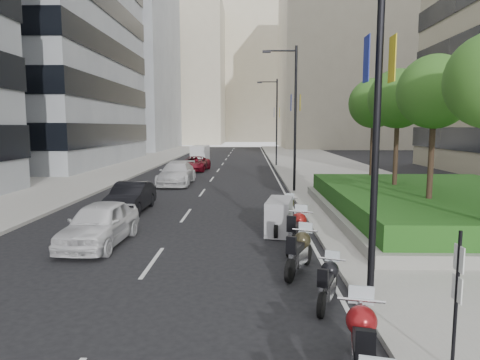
{
  "coord_description": "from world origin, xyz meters",
  "views": [
    {
      "loc": [
        1.46,
        -8.65,
        4.13
      ],
      "look_at": [
        1.09,
        8.42,
        2.0
      ],
      "focal_mm": 32.0,
      "sensor_mm": 36.0,
      "label": 1
    }
  ],
  "objects_px": {
    "motorcycle_4": "(297,231)",
    "motorcycle_1": "(362,345)",
    "motorcycle_2": "(328,283)",
    "car_d": "(195,164)",
    "motorcycle_6": "(289,209)",
    "motorcycle_5": "(279,216)",
    "car_c": "(177,174)",
    "lamp_post_1": "(293,111)",
    "delivery_van": "(200,154)",
    "motorcycle_3": "(300,252)",
    "parking_sign": "(457,294)",
    "lamp_post_0": "(371,84)",
    "car_b": "(131,197)",
    "lamp_post_2": "(275,118)",
    "car_a": "(100,224)"
  },
  "relations": [
    {
      "from": "motorcycle_4",
      "to": "motorcycle_1",
      "type": "bearing_deg",
      "value": -159.4
    },
    {
      "from": "motorcycle_2",
      "to": "car_d",
      "type": "xyz_separation_m",
      "value": [
        -6.95,
        30.4,
        0.16
      ]
    },
    {
      "from": "motorcycle_4",
      "to": "motorcycle_6",
      "type": "relative_size",
      "value": 1.2
    },
    {
      "from": "motorcycle_5",
      "to": "car_c",
      "type": "relative_size",
      "value": 0.42
    },
    {
      "from": "lamp_post_1",
      "to": "delivery_van",
      "type": "relative_size",
      "value": 1.97
    },
    {
      "from": "motorcycle_1",
      "to": "motorcycle_6",
      "type": "relative_size",
      "value": 1.2
    },
    {
      "from": "motorcycle_3",
      "to": "motorcycle_5",
      "type": "relative_size",
      "value": 0.93
    },
    {
      "from": "parking_sign",
      "to": "car_c",
      "type": "xyz_separation_m",
      "value": [
        -8.54,
        23.71,
        -0.66
      ]
    },
    {
      "from": "motorcycle_4",
      "to": "car_d",
      "type": "bearing_deg",
      "value": 33.62
    },
    {
      "from": "lamp_post_0",
      "to": "car_d",
      "type": "xyz_separation_m",
      "value": [
        -7.78,
        30.37,
        -4.38
      ]
    },
    {
      "from": "motorcycle_2",
      "to": "motorcycle_5",
      "type": "relative_size",
      "value": 0.81
    },
    {
      "from": "car_b",
      "to": "motorcycle_5",
      "type": "bearing_deg",
      "value": -30.15
    },
    {
      "from": "motorcycle_3",
      "to": "motorcycle_4",
      "type": "height_order",
      "value": "motorcycle_4"
    },
    {
      "from": "car_d",
      "to": "delivery_van",
      "type": "relative_size",
      "value": 1.07
    },
    {
      "from": "motorcycle_1",
      "to": "motorcycle_6",
      "type": "bearing_deg",
      "value": 12.33
    },
    {
      "from": "lamp_post_0",
      "to": "motorcycle_4",
      "type": "height_order",
      "value": "lamp_post_0"
    },
    {
      "from": "motorcycle_3",
      "to": "delivery_van",
      "type": "relative_size",
      "value": 0.47
    },
    {
      "from": "lamp_post_2",
      "to": "delivery_van",
      "type": "xyz_separation_m",
      "value": [
        -8.61,
        6.65,
        -4.18
      ]
    },
    {
      "from": "parking_sign",
      "to": "delivery_van",
      "type": "xyz_separation_m",
      "value": [
        -9.27,
        44.65,
        -0.57
      ]
    },
    {
      "from": "delivery_van",
      "to": "motorcycle_6",
      "type": "bearing_deg",
      "value": -74.27
    },
    {
      "from": "motorcycle_1",
      "to": "delivery_van",
      "type": "height_order",
      "value": "delivery_van"
    },
    {
      "from": "car_b",
      "to": "car_d",
      "type": "distance_m",
      "value": 19.52
    },
    {
      "from": "motorcycle_5",
      "to": "car_a",
      "type": "height_order",
      "value": "car_a"
    },
    {
      "from": "car_c",
      "to": "car_d",
      "type": "height_order",
      "value": "car_c"
    },
    {
      "from": "lamp_post_0",
      "to": "motorcycle_2",
      "type": "relative_size",
      "value": 4.78
    },
    {
      "from": "motorcycle_6",
      "to": "car_b",
      "type": "distance_m",
      "value": 7.8
    },
    {
      "from": "motorcycle_6",
      "to": "lamp_post_1",
      "type": "bearing_deg",
      "value": 5.81
    },
    {
      "from": "motorcycle_3",
      "to": "lamp_post_1",
      "type": "bearing_deg",
      "value": 18.61
    },
    {
      "from": "parking_sign",
      "to": "motorcycle_3",
      "type": "distance_m",
      "value": 5.56
    },
    {
      "from": "lamp_post_0",
      "to": "car_b",
      "type": "height_order",
      "value": "lamp_post_0"
    },
    {
      "from": "motorcycle_2",
      "to": "car_a",
      "type": "xyz_separation_m",
      "value": [
        -7.09,
        4.96,
        0.23
      ]
    },
    {
      "from": "lamp_post_0",
      "to": "car_d",
      "type": "height_order",
      "value": "lamp_post_0"
    },
    {
      "from": "motorcycle_4",
      "to": "car_b",
      "type": "xyz_separation_m",
      "value": [
        -7.41,
        6.43,
        0.06
      ]
    },
    {
      "from": "motorcycle_5",
      "to": "car_b",
      "type": "xyz_separation_m",
      "value": [
        -6.96,
        4.18,
        0.05
      ]
    },
    {
      "from": "car_a",
      "to": "car_c",
      "type": "bearing_deg",
      "value": 92.38
    },
    {
      "from": "motorcycle_3",
      "to": "car_b",
      "type": "distance_m",
      "value": 11.32
    },
    {
      "from": "car_a",
      "to": "lamp_post_2",
      "type": "bearing_deg",
      "value": 77.78
    },
    {
      "from": "lamp_post_2",
      "to": "motorcycle_2",
      "type": "xyz_separation_m",
      "value": [
        -0.84,
        -35.04,
        -4.54
      ]
    },
    {
      "from": "parking_sign",
      "to": "motorcycle_2",
      "type": "xyz_separation_m",
      "value": [
        -1.49,
        2.96,
        -0.93
      ]
    },
    {
      "from": "motorcycle_5",
      "to": "parking_sign",
      "type": "bearing_deg",
      "value": -157.49
    },
    {
      "from": "motorcycle_1",
      "to": "car_b",
      "type": "xyz_separation_m",
      "value": [
        -7.61,
        13.98,
        0.08
      ]
    },
    {
      "from": "lamp_post_1",
      "to": "motorcycle_6",
      "type": "bearing_deg",
      "value": -96.54
    },
    {
      "from": "motorcycle_2",
      "to": "motorcycle_6",
      "type": "xyz_separation_m",
      "value": [
        -0.1,
        8.86,
        0.01
      ]
    },
    {
      "from": "motorcycle_4",
      "to": "car_c",
      "type": "relative_size",
      "value": 0.43
    },
    {
      "from": "parking_sign",
      "to": "motorcycle_6",
      "type": "distance_m",
      "value": 11.97
    },
    {
      "from": "lamp_post_0",
      "to": "car_d",
      "type": "distance_m",
      "value": 31.65
    },
    {
      "from": "motorcycle_4",
      "to": "delivery_van",
      "type": "bearing_deg",
      "value": 30.55
    },
    {
      "from": "motorcycle_5",
      "to": "car_d",
      "type": "relative_size",
      "value": 0.47
    },
    {
      "from": "motorcycle_3",
      "to": "motorcycle_1",
      "type": "bearing_deg",
      "value": -152.49
    },
    {
      "from": "car_c",
      "to": "delivery_van",
      "type": "distance_m",
      "value": 20.95
    }
  ]
}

